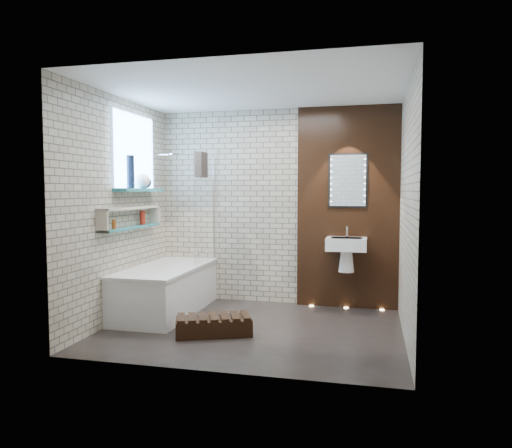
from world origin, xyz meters
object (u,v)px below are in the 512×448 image
(washbasin, at_px, (346,249))
(walnut_step, at_px, (214,326))
(led_mirror, at_px, (348,181))
(bath_screen, at_px, (204,209))
(bathtub, at_px, (166,289))

(washbasin, height_order, walnut_step, washbasin)
(washbasin, height_order, led_mirror, led_mirror)
(walnut_step, bearing_deg, bath_screen, 113.48)
(bath_screen, distance_m, washbasin, 1.89)
(bathtub, xyz_separation_m, bath_screen, (0.35, 0.44, 0.99))
(led_mirror, bearing_deg, walnut_step, -130.37)
(washbasin, relative_size, led_mirror, 0.83)
(led_mirror, bearing_deg, bath_screen, -169.34)
(bath_screen, distance_m, led_mirror, 1.89)
(bathtub, xyz_separation_m, led_mirror, (2.17, 0.78, 1.36))
(bathtub, relative_size, washbasin, 3.00)
(bath_screen, bearing_deg, bathtub, -128.90)
(bath_screen, bearing_deg, walnut_step, -66.52)
(bathtub, height_order, walnut_step, bathtub)
(washbasin, bearing_deg, led_mirror, 90.00)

